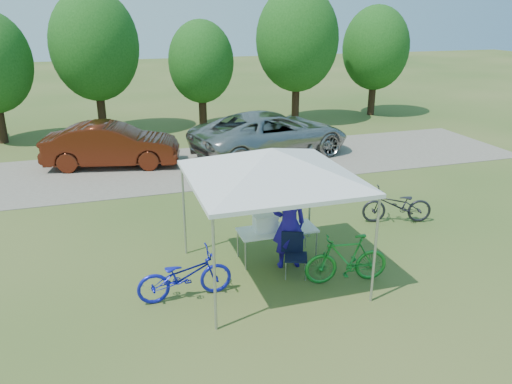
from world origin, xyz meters
TOP-DOWN VIEW (x-y plane):
  - ground at (0.00, 0.00)m, footprint 100.00×100.00m
  - gravel_strip at (0.00, 8.00)m, footprint 24.00×5.00m
  - canopy at (0.00, 0.00)m, footprint 4.53×4.53m
  - treeline at (-0.29, 14.05)m, footprint 24.89×4.28m
  - folding_table at (0.38, 0.67)m, footprint 1.71×0.71m
  - folding_chair at (0.50, -0.07)m, footprint 0.59×0.62m
  - cooler at (0.11, 0.67)m, footprint 0.51×0.35m
  - ice_cream_cup at (0.79, 0.62)m, footprint 0.07×0.07m
  - cyclist at (0.49, 0.26)m, footprint 0.76×0.54m
  - bike_blue at (-1.82, -0.33)m, footprint 1.83×0.70m
  - bike_green at (1.37, -0.70)m, footprint 1.76×0.71m
  - bike_dark at (4.01, 1.64)m, footprint 1.88×1.10m
  - minivan at (2.92, 8.45)m, footprint 6.52×4.14m
  - sedan at (-2.79, 8.91)m, footprint 4.81×2.49m

SIDE VIEW (x-z plane):
  - ground at x=0.00m, z-range 0.00..0.00m
  - gravel_strip at x=0.00m, z-range 0.00..0.02m
  - bike_dark at x=4.01m, z-range 0.00..0.94m
  - bike_blue at x=-1.82m, z-range 0.00..0.95m
  - bike_green at x=1.37m, z-range 0.00..1.03m
  - folding_chair at x=0.50m, z-range 0.08..0.98m
  - folding_table at x=0.38m, z-range 0.31..1.01m
  - ice_cream_cup at x=0.79m, z-range 0.70..0.76m
  - sedan at x=-2.79m, z-range 0.02..1.53m
  - minivan at x=2.92m, z-range 0.02..1.69m
  - cooler at x=0.11m, z-range 0.71..1.07m
  - cyclist at x=0.49m, z-range 0.00..1.96m
  - canopy at x=0.00m, z-range 1.15..4.15m
  - treeline at x=-0.29m, z-range 0.38..6.68m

